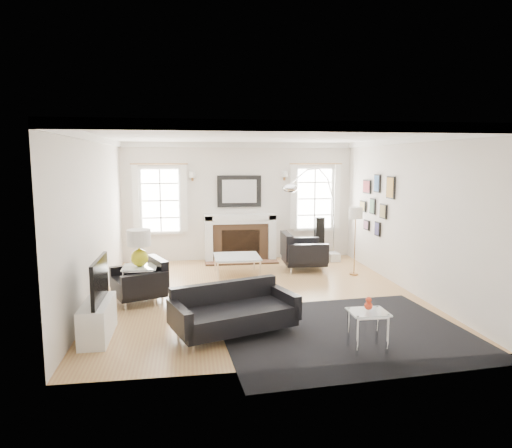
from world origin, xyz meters
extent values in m
plane|color=#AC7848|center=(0.00, 0.00, 0.00)|extent=(6.00, 6.00, 0.00)
cube|color=beige|center=(0.00, 3.00, 1.40)|extent=(5.50, 0.04, 2.80)
cube|color=beige|center=(0.00, -3.00, 1.40)|extent=(5.50, 0.04, 2.80)
cube|color=beige|center=(-2.75, 0.00, 1.40)|extent=(0.04, 6.00, 2.80)
cube|color=beige|center=(2.75, 0.00, 1.40)|extent=(0.04, 6.00, 2.80)
cube|color=white|center=(0.00, 0.00, 2.80)|extent=(5.50, 6.00, 0.02)
cube|color=white|center=(0.00, 0.00, 2.74)|extent=(5.50, 6.00, 0.12)
cube|color=white|center=(-0.75, 2.80, 0.55)|extent=(0.18, 0.38, 1.10)
cube|color=white|center=(0.75, 2.80, 0.55)|extent=(0.18, 0.38, 1.10)
cube|color=white|center=(0.00, 2.80, 1.05)|extent=(1.70, 0.38, 0.12)
cube|color=white|center=(0.00, 2.80, 0.95)|extent=(1.50, 0.34, 0.10)
cube|color=brown|center=(0.00, 2.82, 0.45)|extent=(1.30, 0.30, 0.90)
cube|color=black|center=(0.00, 2.72, 0.38)|extent=(0.90, 0.10, 0.76)
cube|color=brown|center=(0.00, 2.55, 0.02)|extent=(1.70, 0.50, 0.04)
cube|color=black|center=(0.00, 2.96, 1.65)|extent=(1.05, 0.06, 0.75)
cube|color=white|center=(0.00, 2.92, 1.65)|extent=(0.82, 0.02, 0.55)
cube|color=white|center=(-1.85, 2.97, 1.45)|extent=(1.00, 0.05, 1.60)
cube|color=white|center=(-1.85, 2.94, 1.45)|extent=(0.84, 0.02, 1.44)
cube|color=white|center=(-2.40, 2.87, 1.50)|extent=(0.14, 0.05, 1.55)
cube|color=white|center=(-1.30, 2.87, 1.50)|extent=(0.14, 0.05, 1.55)
cube|color=white|center=(1.85, 2.97, 1.45)|extent=(1.00, 0.05, 1.60)
cube|color=white|center=(1.85, 2.94, 1.45)|extent=(0.84, 0.02, 1.44)
cube|color=white|center=(1.30, 2.87, 1.50)|extent=(0.14, 0.05, 1.55)
cube|color=white|center=(2.40, 2.87, 1.50)|extent=(0.14, 0.05, 1.55)
cube|color=black|center=(2.72, 0.60, 1.85)|extent=(0.03, 0.34, 0.44)
cube|color=#AE7C2E|center=(2.70, 0.60, 1.85)|extent=(0.01, 0.29, 0.39)
cube|color=black|center=(2.72, 1.25, 1.90)|extent=(0.03, 0.28, 0.38)
cube|color=#365E95|center=(2.70, 1.25, 1.90)|extent=(0.01, 0.23, 0.33)
cube|color=black|center=(2.72, 1.80, 1.80)|extent=(0.03, 0.40, 0.30)
cube|color=maroon|center=(2.70, 1.80, 1.80)|extent=(0.01, 0.35, 0.25)
cube|color=black|center=(2.72, 0.90, 1.35)|extent=(0.03, 0.30, 0.30)
cube|color=olive|center=(2.70, 0.90, 1.35)|extent=(0.01, 0.25, 0.25)
cube|color=black|center=(2.72, 1.45, 1.40)|extent=(0.03, 0.26, 0.34)
cube|color=#467651|center=(2.70, 1.45, 1.40)|extent=(0.01, 0.21, 0.29)
cube|color=black|center=(2.72, 2.00, 1.35)|extent=(0.03, 0.32, 0.24)
cube|color=tan|center=(2.70, 2.00, 1.35)|extent=(0.01, 0.27, 0.19)
cube|color=black|center=(2.72, 1.15, 0.95)|extent=(0.03, 0.24, 0.30)
cube|color=navy|center=(2.70, 1.15, 0.95)|extent=(0.01, 0.19, 0.25)
cube|color=black|center=(2.72, 1.75, 0.95)|extent=(0.03, 0.28, 0.22)
cube|color=#90546F|center=(2.70, 1.75, 0.95)|extent=(0.01, 0.23, 0.17)
cube|color=white|center=(-2.45, -1.70, 0.25)|extent=(0.35, 1.00, 0.50)
cube|color=black|center=(-2.40, -1.70, 0.80)|extent=(0.05, 1.00, 0.58)
cube|color=black|center=(0.91, -2.03, 0.01)|extent=(3.56, 3.04, 0.01)
cube|color=black|center=(-0.61, -1.87, 0.25)|extent=(1.76, 1.24, 0.27)
cube|color=black|center=(-0.72, -1.54, 0.45)|extent=(1.56, 0.64, 0.45)
cube|color=black|center=(-1.35, -2.12, 0.36)|extent=(0.36, 0.76, 0.34)
cube|color=black|center=(0.13, -1.61, 0.36)|extent=(0.36, 0.76, 0.34)
cube|color=black|center=(-2.07, -0.15, 0.27)|extent=(1.00, 1.00, 0.29)
cube|color=black|center=(-1.75, -0.02, 0.48)|extent=(0.41, 0.76, 0.48)
cube|color=black|center=(-2.21, 0.21, 0.38)|extent=(0.75, 0.39, 0.36)
cube|color=black|center=(-1.93, -0.50, 0.38)|extent=(0.75, 0.39, 0.36)
cube|color=black|center=(1.28, 1.70, 0.30)|extent=(0.90, 0.90, 0.32)
cube|color=black|center=(0.89, 1.72, 0.54)|extent=(0.19, 0.87, 0.54)
cube|color=black|center=(1.26, 1.27, 0.43)|extent=(0.87, 0.17, 0.41)
cube|color=black|center=(1.30, 2.13, 0.43)|extent=(0.87, 0.17, 0.41)
cube|color=silver|center=(-0.23, 1.38, 0.40)|extent=(0.93, 0.93, 0.02)
cylinder|color=silver|center=(-0.66, 0.95, 0.21)|extent=(0.04, 0.04, 0.41)
cylinder|color=silver|center=(0.19, 0.95, 0.21)|extent=(0.04, 0.04, 0.41)
cylinder|color=silver|center=(-0.66, 1.80, 0.21)|extent=(0.04, 0.04, 0.41)
cylinder|color=silver|center=(0.19, 1.80, 0.21)|extent=(0.04, 0.04, 0.41)
cube|color=silver|center=(-2.04, -0.16, 0.60)|extent=(0.56, 0.56, 0.02)
cylinder|color=silver|center=(-2.28, -0.40, 0.31)|extent=(0.04, 0.04, 0.61)
cylinder|color=silver|center=(-1.80, -0.40, 0.31)|extent=(0.04, 0.04, 0.61)
cylinder|color=silver|center=(-2.28, 0.08, 0.31)|extent=(0.04, 0.04, 0.61)
cylinder|color=silver|center=(-1.80, 0.08, 0.31)|extent=(0.04, 0.04, 0.61)
cube|color=silver|center=(0.98, -2.65, 0.50)|extent=(0.47, 0.39, 0.02)
cylinder|color=silver|center=(0.78, -2.81, 0.26)|extent=(0.04, 0.04, 0.51)
cylinder|color=silver|center=(1.17, -2.81, 0.26)|extent=(0.04, 0.04, 0.51)
cylinder|color=silver|center=(0.78, -2.49, 0.26)|extent=(0.04, 0.04, 0.51)
cylinder|color=silver|center=(1.17, -2.49, 0.26)|extent=(0.04, 0.04, 0.51)
sphere|color=gold|center=(-2.04, -0.16, 0.76)|extent=(0.29, 0.29, 0.29)
cylinder|color=gold|center=(-2.04, -0.16, 0.91)|extent=(0.04, 0.04, 0.12)
cylinder|color=white|center=(-2.04, -0.16, 1.10)|extent=(0.39, 0.39, 0.27)
sphere|color=red|center=(0.98, -2.65, 0.59)|extent=(0.10, 0.10, 0.10)
sphere|color=red|center=(0.98, -2.65, 0.66)|extent=(0.08, 0.08, 0.08)
cube|color=silver|center=(2.20, 2.44, 0.10)|extent=(0.24, 0.38, 0.19)
ellipsoid|color=silver|center=(0.86, 1.29, 1.82)|extent=(0.33, 0.33, 0.20)
cylinder|color=#AB743B|center=(2.20, 1.07, 0.01)|extent=(0.18, 0.18, 0.03)
cylinder|color=#AB743B|center=(2.20, 1.07, 0.63)|extent=(0.02, 0.02, 1.26)
cylinder|color=white|center=(2.20, 1.07, 1.31)|extent=(0.29, 0.29, 0.23)
cube|color=black|center=(1.90, 2.65, 0.51)|extent=(0.21, 0.21, 1.02)
camera|label=1|loc=(-1.21, -7.85, 2.37)|focal=32.00mm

